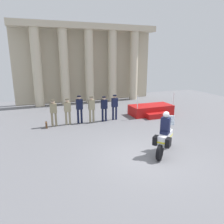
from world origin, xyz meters
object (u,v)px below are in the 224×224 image
Objects in this scene: reviewing_stand at (151,110)px; officer_in_row_0 at (53,111)px; officer_in_row_2 at (79,107)px; officer_in_row_4 at (104,107)px; officer_in_row_5 at (115,105)px; briefcase_on_ground at (46,125)px; motorcycle_with_rider at (165,136)px; officer_in_row_3 at (92,107)px; officer_in_row_1 at (68,110)px.

officer_in_row_0 is at bearing -178.26° from reviewing_stand.
officer_in_row_2 is 1.08× the size of officer_in_row_4.
officer_in_row_5 reaches higher than briefcase_on_ground.
officer_in_row_4 is 5.51m from motorcycle_with_rider.
officer_in_row_2 reaches higher than officer_in_row_4.
reviewing_stand is 1.73× the size of officer_in_row_2.
officer_in_row_2 is 4.87× the size of briefcase_on_ground.
officer_in_row_5 reaches higher than reviewing_stand.
officer_in_row_3 is 1.03× the size of officer_in_row_4.
briefcase_on_ground is at bearing -3.50° from officer_in_row_5.
officer_in_row_4 is 0.78m from officer_in_row_5.
reviewing_stand is at bearing 177.68° from officer_in_row_5.
officer_in_row_5 is (2.33, -0.04, -0.05)m from officer_in_row_2.
motorcycle_with_rider is at bearing 93.50° from officer_in_row_4.
briefcase_on_ground is (-4.52, 5.37, -0.61)m from motorcycle_with_rider.
officer_in_row_1 is 3.08m from officer_in_row_5.
motorcycle_with_rider reaches higher than briefcase_on_ground.
officer_in_row_1 is 0.99× the size of officer_in_row_4.
briefcase_on_ground is (-2.81, -0.14, -0.81)m from officer_in_row_3.
officer_in_row_0 is 0.99× the size of officer_in_row_4.
reviewing_stand is 1.82× the size of officer_in_row_5.
officer_in_row_5 is 5.56m from motorcycle_with_rider.
officer_in_row_2 reaches higher than officer_in_row_1.
officer_in_row_4 is (3.15, -0.10, 0.01)m from officer_in_row_0.
officer_in_row_1 is at bearing -6.06° from officer_in_row_5.
officer_in_row_4 is (1.56, -0.16, -0.07)m from officer_in_row_2.
officer_in_row_1 is at bearing -9.21° from officer_in_row_4.
officer_in_row_0 reaches higher than briefcase_on_ground.
motorcycle_with_rider reaches higher than officer_in_row_4.
officer_in_row_4 is 0.86× the size of motorcycle_with_rider.
officer_in_row_4 is at bearing 59.40° from motorcycle_with_rider.
briefcase_on_ground is at bearing -4.96° from officer_in_row_4.
officer_in_row_5 is (3.08, -0.01, 0.03)m from officer_in_row_1.
motorcycle_with_rider reaches higher than officer_in_row_5.
motorcycle_with_rider is 5.28× the size of briefcase_on_ground.
motorcycle_with_rider is at bearing 120.30° from officer_in_row_0.
officer_in_row_1 is 4.50× the size of briefcase_on_ground.
officer_in_row_3 is at bearing -11.93° from officer_in_row_4.
officer_in_row_3 reaches higher than officer_in_row_5.
officer_in_row_3 is (-4.50, -0.22, 0.65)m from reviewing_stand.
motorcycle_with_rider reaches higher than officer_in_row_0.
officer_in_row_1 is at bearing -178.34° from reviewing_stand.
motorcycle_with_rider is (-2.79, -5.74, 0.46)m from reviewing_stand.
reviewing_stand is at bearing 175.76° from officer_in_row_1.
officer_in_row_0 is 0.96× the size of officer_in_row_3.
officer_in_row_0 is 2.34m from officer_in_row_3.
officer_in_row_2 reaches higher than briefcase_on_ground.
officer_in_row_2 is 1.05× the size of officer_in_row_5.
officer_in_row_0 is at bearing -6.24° from officer_in_row_3.
officer_in_row_3 is 1.01× the size of officer_in_row_5.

